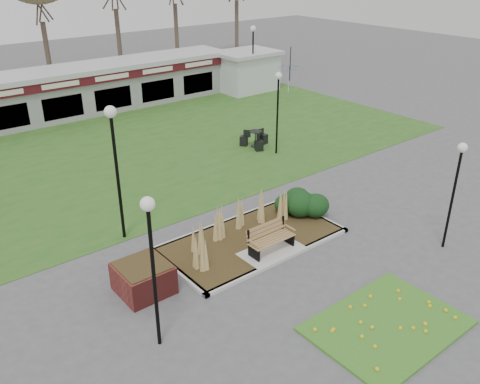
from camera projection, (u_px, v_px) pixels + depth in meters
ground at (274, 255)px, 17.18m from camera, size 100.00×100.00×0.00m
lawn at (115, 155)px, 25.63m from camera, size 34.00×16.00×0.02m
flower_bed at (387, 324)px, 13.91m from camera, size 4.20×3.00×0.16m
planting_bed at (276, 220)px, 18.69m from camera, size 6.75×3.40×1.27m
park_bench at (270, 238)px, 17.10m from camera, size 1.70×0.66×0.93m
brick_planter at (143, 278)px, 15.20m from camera, size 1.50×1.50×0.95m
food_pavilion at (53, 94)px, 30.61m from camera, size 24.60×3.40×2.90m
service_hut at (246, 70)px, 36.85m from camera, size 4.40×3.40×2.83m
lamp_post_near_left at (151, 241)px, 12.00m from camera, size 0.36×0.36×4.29m
lamp_post_near_right at (457, 173)px, 16.49m from camera, size 0.32×0.32×3.84m
lamp_post_mid_left at (114, 145)px, 16.75m from camera, size 0.40×0.40×4.86m
lamp_post_mid_right at (278, 95)px, 24.51m from camera, size 0.34×0.34×4.12m
lamp_post_far_right at (253, 45)px, 35.08m from camera, size 0.39×0.39×4.70m
bistro_set_d at (255, 141)px, 26.55m from camera, size 1.47×1.58×0.84m
patio_umbrella at (290, 79)px, 33.35m from camera, size 2.42×2.46×2.66m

